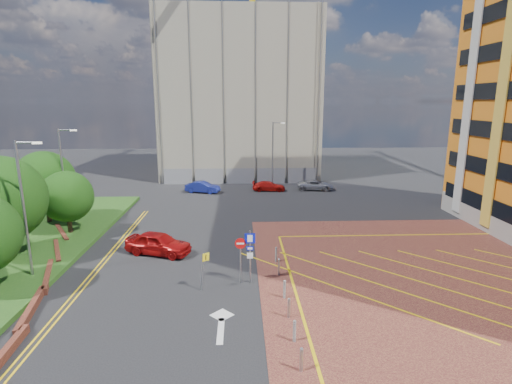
{
  "coord_description": "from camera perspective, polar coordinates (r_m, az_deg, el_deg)",
  "views": [
    {
      "loc": [
        -0.04,
        -20.68,
        10.4
      ],
      "look_at": [
        1.02,
        5.32,
        4.48
      ],
      "focal_mm": 28.0,
      "sensor_mm": 36.0,
      "label": 1
    }
  ],
  "objects": [
    {
      "name": "construction_fence",
      "position": [
        51.55,
        -1.15,
        2.31
      ],
      "size": [
        21.6,
        0.06,
        2.0
      ],
      "primitive_type": "cube",
      "color": "gray",
      "rests_on": "ground"
    },
    {
      "name": "tree_c",
      "position": [
        34.27,
        -25.41,
        -0.58
      ],
      "size": [
        4.0,
        4.0,
        4.9
      ],
      "color": "#3D2B1C",
      "rests_on": "grass_bed"
    },
    {
      "name": "construction_building",
      "position": [
        60.68,
        -2.37,
        13.37
      ],
      "size": [
        21.2,
        19.2,
        22.0
      ],
      "primitive_type": "cube",
      "color": "#9D9781",
      "rests_on": "ground"
    },
    {
      "name": "lamp_left_far",
      "position": [
        36.16,
        -25.77,
        2.4
      ],
      "size": [
        1.53,
        0.16,
        8.0
      ],
      "color": "#9EA0A8",
      "rests_on": "grass_bed"
    },
    {
      "name": "tree_d",
      "position": [
        38.05,
        -27.94,
        1.43
      ],
      "size": [
        5.0,
        5.0,
        6.08
      ],
      "color": "#3D2B1C",
      "rests_on": "grass_bed"
    },
    {
      "name": "tree_b",
      "position": [
        30.6,
        -32.63,
        -0.86
      ],
      "size": [
        5.6,
        5.6,
        6.74
      ],
      "color": "#3D2B1C",
      "rests_on": "grass_bed"
    },
    {
      "name": "lamp_back",
      "position": [
        49.22,
        2.49,
        5.75
      ],
      "size": [
        1.53,
        0.16,
        8.0
      ],
      "color": "#9EA0A8",
      "rests_on": "ground"
    },
    {
      "name": "sign_cluster",
      "position": [
        23.25,
        -1.37,
        -8.48
      ],
      "size": [
        1.17,
        0.12,
        3.2
      ],
      "color": "#9EA0A8",
      "rests_on": "ground"
    },
    {
      "name": "warning_sign",
      "position": [
        22.75,
        -7.49,
        -10.52
      ],
      "size": [
        0.55,
        0.38,
        2.24
      ],
      "color": "#9EA0A8",
      "rests_on": "ground"
    },
    {
      "name": "lamp_left_near",
      "position": [
        26.47,
        -30.18,
        -1.48
      ],
      "size": [
        1.53,
        0.16,
        8.0
      ],
      "color": "#9EA0A8",
      "rests_on": "grass_bed"
    },
    {
      "name": "car_red_left",
      "position": [
        28.74,
        -13.78,
        -7.12
      ],
      "size": [
        4.94,
        3.25,
        1.56
      ],
      "primitive_type": "imported",
      "rotation": [
        0.0,
        0.0,
        1.24
      ],
      "color": "#A30E0E",
      "rests_on": "ground"
    },
    {
      "name": "retaining_wall",
      "position": [
        27.5,
        -27.96,
        -10.53
      ],
      "size": [
        6.06,
        20.33,
        0.4
      ],
      "color": "brown",
      "rests_on": "ground"
    },
    {
      "name": "car_silver_back",
      "position": [
        48.41,
        8.48,
        0.99
      ],
      "size": [
        4.56,
        2.58,
        1.2
      ],
      "primitive_type": "imported",
      "rotation": [
        0.0,
        0.0,
        1.43
      ],
      "color": "#A5A5AC",
      "rests_on": "ground"
    },
    {
      "name": "bollard_row",
      "position": [
        21.57,
        4.28,
        -14.62
      ],
      "size": [
        0.14,
        11.14,
        0.9
      ],
      "color": "#9EA0A8",
      "rests_on": "forecourt"
    },
    {
      "name": "car_blue_back",
      "position": [
        46.84,
        -7.62,
        0.69
      ],
      "size": [
        4.21,
        2.44,
        1.31
      ],
      "primitive_type": "imported",
      "rotation": [
        0.0,
        0.0,
        1.29
      ],
      "color": "navy",
      "rests_on": "ground"
    },
    {
      "name": "car_red_back",
      "position": [
        47.46,
        1.84,
        0.85
      ],
      "size": [
        4.02,
        1.91,
        1.13
      ],
      "primitive_type": "imported",
      "rotation": [
        0.0,
        0.0,
        1.48
      ],
      "color": "red",
      "rests_on": "ground"
    },
    {
      "name": "forecourt",
      "position": [
        27.06,
        29.81,
        -11.55
      ],
      "size": [
        26.0,
        26.0,
        0.02
      ],
      "primitive_type": "cube",
      "color": "maroon",
      "rests_on": "ground"
    },
    {
      "name": "ground",
      "position": [
        23.14,
        -2.06,
        -13.89
      ],
      "size": [
        140.0,
        140.0,
        0.0
      ],
      "primitive_type": "plane",
      "color": "black",
      "rests_on": "ground"
    }
  ]
}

